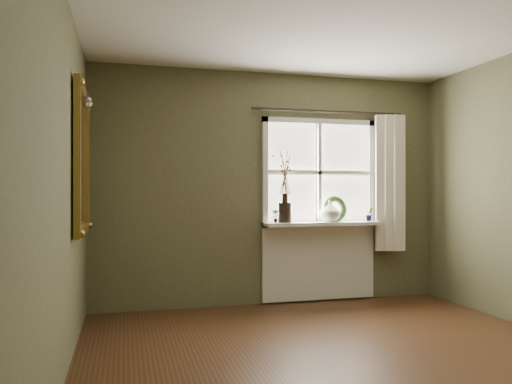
{
  "coord_description": "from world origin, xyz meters",
  "views": [
    {
      "loc": [
        -1.62,
        -3.13,
        1.25
      ],
      "look_at": [
        -0.38,
        1.55,
        1.26
      ],
      "focal_mm": 35.0,
      "sensor_mm": 36.0,
      "label": 1
    }
  ],
  "objects": [
    {
      "name": "floor",
      "position": [
        0.0,
        0.0,
        0.0
      ],
      "size": [
        4.5,
        4.5,
        0.0
      ],
      "primitive_type": "plane",
      "color": "#412614",
      "rests_on": "ground"
    },
    {
      "name": "wall_back",
      "position": [
        0.0,
        2.3,
        1.3
      ],
      "size": [
        4.0,
        0.1,
        2.6
      ],
      "primitive_type": "cube",
      "color": "brown",
      "rests_on": "ground"
    },
    {
      "name": "wall_left",
      "position": [
        -2.05,
        0.0,
        1.3
      ],
      "size": [
        0.1,
        4.5,
        2.6
      ],
      "primitive_type": "cube",
      "color": "brown",
      "rests_on": "ground"
    },
    {
      "name": "window_frame",
      "position": [
        0.55,
        2.23,
        1.48
      ],
      "size": [
        1.36,
        0.06,
        1.24
      ],
      "color": "white",
      "rests_on": "wall_back"
    },
    {
      "name": "window_sill",
      "position": [
        0.55,
        2.12,
        0.9
      ],
      "size": [
        1.36,
        0.26,
        0.04
      ],
      "primitive_type": "cube",
      "color": "white",
      "rests_on": "wall_back"
    },
    {
      "name": "window_apron",
      "position": [
        0.55,
        2.23,
        0.46
      ],
      "size": [
        1.36,
        0.04,
        0.88
      ],
      "primitive_type": "cube",
      "color": "white",
      "rests_on": "ground"
    },
    {
      "name": "dark_jug",
      "position": [
        0.1,
        2.12,
        1.03
      ],
      "size": [
        0.16,
        0.16,
        0.22
      ],
      "primitive_type": "cylinder",
      "rotation": [
        0.0,
        0.0,
        0.09
      ],
      "color": "black",
      "rests_on": "window_sill"
    },
    {
      "name": "cream_vase",
      "position": [
        0.64,
        2.12,
        1.04
      ],
      "size": [
        0.25,
        0.25,
        0.25
      ],
      "primitive_type": "imported",
      "rotation": [
        0.0,
        0.0,
        0.05
      ],
      "color": "beige",
      "rests_on": "window_sill"
    },
    {
      "name": "wreath",
      "position": [
        0.72,
        2.16,
        1.03
      ],
      "size": [
        0.32,
        0.19,
        0.31
      ],
      "primitive_type": "torus",
      "rotation": [
        1.36,
        0.0,
        0.2
      ],
      "color": "#2A411D",
      "rests_on": "window_sill"
    },
    {
      "name": "potted_plant_left",
      "position": [
        -0.01,
        2.12,
        1.0
      ],
      "size": [
        0.09,
        0.07,
        0.15
      ],
      "primitive_type": "imported",
      "rotation": [
        0.0,
        0.0,
        -0.28
      ],
      "color": "#2A411D",
      "rests_on": "window_sill"
    },
    {
      "name": "potted_plant_right",
      "position": [
        1.13,
        2.12,
        1.0
      ],
      "size": [
        0.09,
        0.08,
        0.16
      ],
      "primitive_type": "imported",
      "rotation": [
        0.0,
        0.0,
        0.09
      ],
      "color": "#2A411D",
      "rests_on": "window_sill"
    },
    {
      "name": "curtain",
      "position": [
        1.39,
        2.13,
        1.37
      ],
      "size": [
        0.36,
        0.12,
        1.59
      ],
      "primitive_type": "cube",
      "color": "#EDE4CE",
      "rests_on": "wall_back"
    },
    {
      "name": "curtain_rod",
      "position": [
        0.65,
        2.17,
        2.18
      ],
      "size": [
        1.84,
        0.03,
        0.03
      ],
      "primitive_type": "cylinder",
      "rotation": [
        0.0,
        1.57,
        0.0
      ],
      "color": "black",
      "rests_on": "wall_back"
    },
    {
      "name": "gilt_mirror",
      "position": [
        -1.96,
        1.29,
        1.52
      ],
      "size": [
        0.1,
        1.04,
        1.23
      ],
      "color": "white",
      "rests_on": "wall_left"
    }
  ]
}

